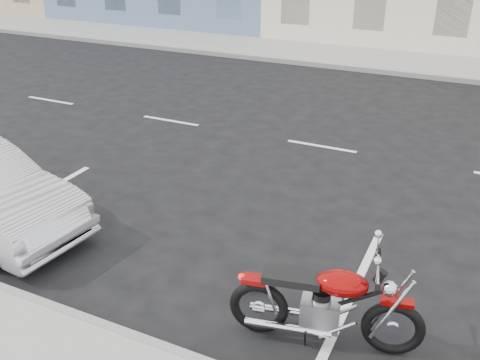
# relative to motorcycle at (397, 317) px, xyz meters

# --- Properties ---
(ground) EXTENTS (120.00, 120.00, 0.00)m
(ground) POSITION_rel_motorcycle_xyz_m (-0.71, 5.81, -0.52)
(ground) COLOR black
(ground) RESTS_ON ground
(sidewalk_far) EXTENTS (80.00, 3.40, 0.15)m
(sidewalk_far) POSITION_rel_motorcycle_xyz_m (-5.71, 14.51, -0.45)
(sidewalk_far) COLOR gray
(sidewalk_far) RESTS_ON ground
(curb_far) EXTENTS (80.00, 0.12, 0.16)m
(curb_far) POSITION_rel_motorcycle_xyz_m (-5.71, 12.81, -0.44)
(curb_far) COLOR gray
(curb_far) RESTS_ON ground
(motorcycle) EXTENTS (2.27, 0.86, 1.15)m
(motorcycle) POSITION_rel_motorcycle_xyz_m (0.00, 0.00, 0.00)
(motorcycle) COLOR black
(motorcycle) RESTS_ON ground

